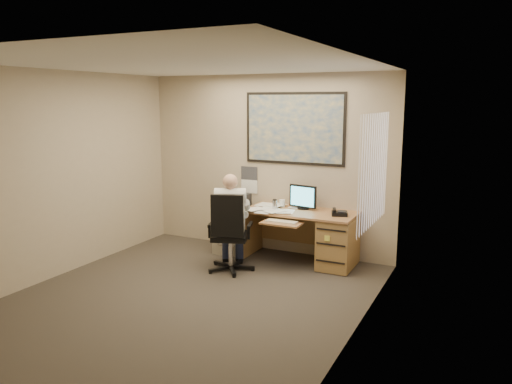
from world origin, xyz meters
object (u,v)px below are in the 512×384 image
at_px(filing_cabinet, 235,225).
at_px(office_chair, 228,248).
at_px(desk, 322,234).
at_px(person, 232,222).

xyz_separation_m(filing_cabinet, office_chair, (0.34, -0.86, -0.09)).
xyz_separation_m(desk, filing_cabinet, (-1.40, 0.02, -0.03)).
bearing_deg(person, filing_cabinet, 90.44).
bearing_deg(filing_cabinet, office_chair, -68.53).
bearing_deg(office_chair, desk, 19.44).
bearing_deg(office_chair, person, 59.16).
xyz_separation_m(office_chair, person, (0.02, 0.08, 0.35)).
bearing_deg(filing_cabinet, person, -65.51).
xyz_separation_m(desk, person, (-1.04, -0.76, 0.23)).
height_order(filing_cabinet, person, person).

